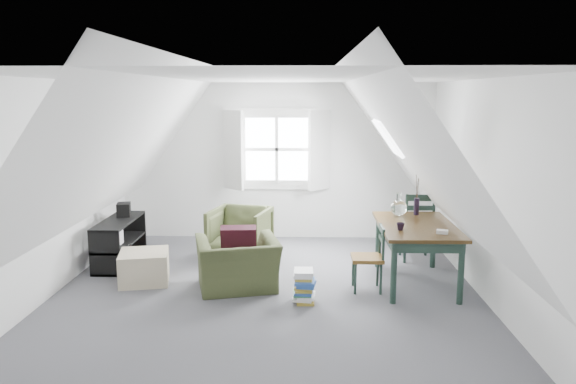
{
  "coord_description": "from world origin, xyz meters",
  "views": [
    {
      "loc": [
        0.44,
        -6.21,
        2.34
      ],
      "look_at": [
        0.24,
        0.6,
        1.13
      ],
      "focal_mm": 35.0,
      "sensor_mm": 36.0,
      "label": 1
    }
  ],
  "objects_px": {
    "armchair_near": "(238,289)",
    "media_shelf": "(119,244)",
    "armchair_far": "(240,258)",
    "ottoman": "(144,267)",
    "dining_chair_far": "(417,225)",
    "dining_table": "(416,232)",
    "magazine_stack": "(304,286)",
    "dining_chair_near": "(370,257)"
  },
  "relations": [
    {
      "from": "magazine_stack",
      "to": "ottoman",
      "type": "bearing_deg",
      "value": 162.66
    },
    {
      "from": "dining_chair_near",
      "to": "magazine_stack",
      "type": "bearing_deg",
      "value": -42.09
    },
    {
      "from": "armchair_near",
      "to": "media_shelf",
      "type": "xyz_separation_m",
      "value": [
        -1.76,
        0.95,
        0.28
      ]
    },
    {
      "from": "dining_chair_near",
      "to": "magazine_stack",
      "type": "height_order",
      "value": "dining_chair_near"
    },
    {
      "from": "armchair_far",
      "to": "dining_chair_near",
      "type": "xyz_separation_m",
      "value": [
        1.7,
        -1.29,
        0.41
      ]
    },
    {
      "from": "armchair_near",
      "to": "ottoman",
      "type": "bearing_deg",
      "value": -24.01
    },
    {
      "from": "media_shelf",
      "to": "armchair_far",
      "type": "bearing_deg",
      "value": 9.48
    },
    {
      "from": "armchair_near",
      "to": "dining_table",
      "type": "relative_size",
      "value": 0.63
    },
    {
      "from": "armchair_far",
      "to": "ottoman",
      "type": "distance_m",
      "value": 1.54
    },
    {
      "from": "armchair_near",
      "to": "media_shelf",
      "type": "relative_size",
      "value": 0.79
    },
    {
      "from": "media_shelf",
      "to": "dining_chair_near",
      "type": "bearing_deg",
      "value": -18.35
    },
    {
      "from": "ottoman",
      "to": "dining_chair_near",
      "type": "distance_m",
      "value": 2.79
    },
    {
      "from": "dining_chair_near",
      "to": "dining_table",
      "type": "bearing_deg",
      "value": 132.26
    },
    {
      "from": "dining_table",
      "to": "ottoman",
      "type": "bearing_deg",
      "value": -175.26
    },
    {
      "from": "armchair_far",
      "to": "ottoman",
      "type": "xyz_separation_m",
      "value": [
        -1.08,
        -1.09,
        0.2
      ]
    },
    {
      "from": "armchair_far",
      "to": "media_shelf",
      "type": "xyz_separation_m",
      "value": [
        -1.64,
        -0.35,
        0.28
      ]
    },
    {
      "from": "armchair_near",
      "to": "ottoman",
      "type": "height_order",
      "value": "ottoman"
    },
    {
      "from": "ottoman",
      "to": "dining_table",
      "type": "relative_size",
      "value": 0.39
    },
    {
      "from": "armchair_far",
      "to": "armchair_near",
      "type": "bearing_deg",
      "value": -70.82
    },
    {
      "from": "media_shelf",
      "to": "magazine_stack",
      "type": "xyz_separation_m",
      "value": [
        2.56,
        -1.36,
        -0.09
      ]
    },
    {
      "from": "dining_chair_near",
      "to": "magazine_stack",
      "type": "relative_size",
      "value": 2.12
    },
    {
      "from": "ottoman",
      "to": "dining_chair_far",
      "type": "xyz_separation_m",
      "value": [
        3.58,
        1.06,
        0.31
      ]
    },
    {
      "from": "ottoman",
      "to": "dining_table",
      "type": "height_order",
      "value": "dining_table"
    },
    {
      "from": "ottoman",
      "to": "magazine_stack",
      "type": "distance_m",
      "value": 2.09
    },
    {
      "from": "ottoman",
      "to": "dining_table",
      "type": "distance_m",
      "value": 3.4
    },
    {
      "from": "ottoman",
      "to": "dining_chair_far",
      "type": "height_order",
      "value": "dining_chair_far"
    },
    {
      "from": "dining_chair_far",
      "to": "media_shelf",
      "type": "relative_size",
      "value": 0.81
    },
    {
      "from": "magazine_stack",
      "to": "dining_chair_near",
      "type": "bearing_deg",
      "value": 28.26
    },
    {
      "from": "dining_chair_far",
      "to": "ottoman",
      "type": "bearing_deg",
      "value": 24.86
    },
    {
      "from": "armchair_near",
      "to": "magazine_stack",
      "type": "xyz_separation_m",
      "value": [
        0.8,
        -0.42,
        0.19
      ]
    },
    {
      "from": "dining_chair_far",
      "to": "magazine_stack",
      "type": "relative_size",
      "value": 2.64
    },
    {
      "from": "armchair_near",
      "to": "armchair_far",
      "type": "xyz_separation_m",
      "value": [
        -0.12,
        1.3,
        0.0
      ]
    },
    {
      "from": "dining_chair_far",
      "to": "dining_chair_near",
      "type": "relative_size",
      "value": 1.24
    },
    {
      "from": "dining_chair_far",
      "to": "armchair_near",
      "type": "bearing_deg",
      "value": 36.32
    },
    {
      "from": "armchair_far",
      "to": "dining_table",
      "type": "distance_m",
      "value": 2.6
    },
    {
      "from": "armchair_far",
      "to": "dining_chair_near",
      "type": "distance_m",
      "value": 2.18
    },
    {
      "from": "ottoman",
      "to": "armchair_far",
      "type": "bearing_deg",
      "value": 45.31
    },
    {
      "from": "media_shelf",
      "to": "magazine_stack",
      "type": "bearing_deg",
      "value": -30.59
    },
    {
      "from": "armchair_far",
      "to": "media_shelf",
      "type": "height_order",
      "value": "media_shelf"
    },
    {
      "from": "dining_table",
      "to": "magazine_stack",
      "type": "height_order",
      "value": "dining_table"
    },
    {
      "from": "armchair_near",
      "to": "media_shelf",
      "type": "bearing_deg",
      "value": -42.48
    },
    {
      "from": "ottoman",
      "to": "dining_chair_far",
      "type": "bearing_deg",
      "value": 16.43
    }
  ]
}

